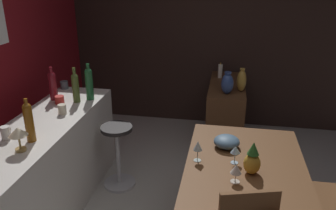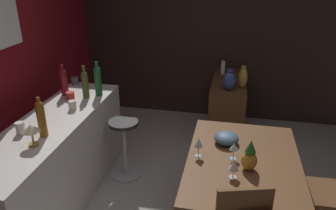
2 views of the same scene
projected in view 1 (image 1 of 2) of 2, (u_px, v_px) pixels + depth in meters
name	position (u px, v px, depth m)	size (l,w,h in m)	color
wall_side_right	(195.00, 35.00, 4.84)	(0.10, 4.40, 2.60)	#33231E
dining_table	(245.00, 173.00, 2.72)	(1.35, 0.93, 0.74)	brown
kitchen_counter	(44.00, 171.00, 3.12)	(2.10, 0.60, 0.90)	silver
sideboard_cabinet	(225.00, 114.00, 4.46)	(1.10, 0.44, 0.82)	#56351E
bar_stool	(118.00, 155.00, 3.56)	(0.34, 0.34, 0.69)	#262323
wine_glass_left	(236.00, 169.00, 2.43)	(0.08, 0.08, 0.14)	silver
wine_glass_right	(198.00, 146.00, 2.69)	(0.07, 0.07, 0.17)	silver
wine_glass_center	(235.00, 150.00, 2.66)	(0.07, 0.07, 0.15)	silver
pineapple_centerpiece	(252.00, 160.00, 2.53)	(0.13, 0.13, 0.26)	gold
fruit_bowl	(227.00, 142.00, 2.93)	(0.22, 0.22, 0.10)	slate
wine_bottle_olive	(75.00, 86.00, 3.44)	(0.07, 0.07, 0.36)	#475623
wine_bottle_amber	(29.00, 121.00, 2.64)	(0.07, 0.07, 0.36)	#8C5114
wine_bottle_ruby	(53.00, 84.00, 3.51)	(0.08, 0.08, 0.35)	maroon
wine_bottle_green	(89.00, 82.00, 3.50)	(0.08, 0.08, 0.38)	#1E592D
cup_white	(6.00, 133.00, 2.72)	(0.11, 0.07, 0.11)	white
cup_red	(60.00, 100.00, 3.44)	(0.12, 0.09, 0.08)	red
cup_slate	(64.00, 85.00, 3.87)	(0.12, 0.09, 0.09)	#515660
cup_cream	(62.00, 109.00, 3.20)	(0.11, 0.08, 0.09)	beige
counter_lamp	(18.00, 134.00, 2.51)	(0.14, 0.14, 0.19)	#A58447
pillar_candle_tall	(220.00, 71.00, 4.52)	(0.06, 0.06, 0.20)	white
vase_ceramic_blue	(227.00, 84.00, 3.92)	(0.14, 0.14, 0.26)	#334C8C
vase_brass	(242.00, 81.00, 3.99)	(0.11, 0.11, 0.28)	#B78C38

